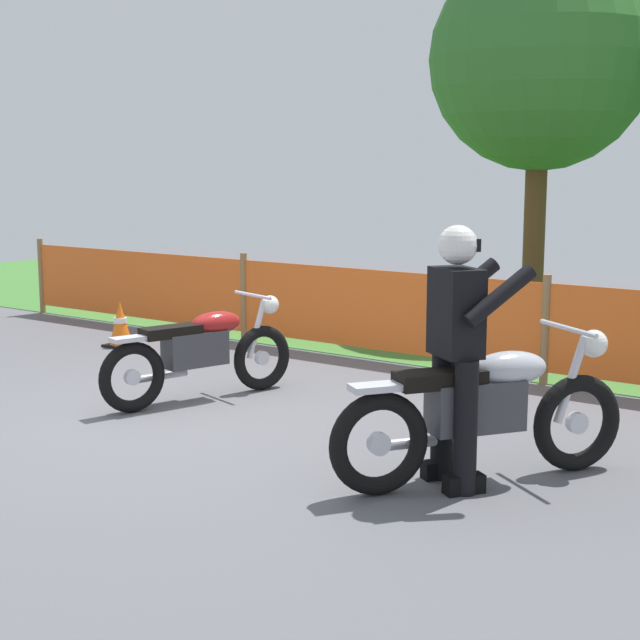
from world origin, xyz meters
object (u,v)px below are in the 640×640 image
(rider_trailing, at_px, (458,347))
(motorcycle_trailing, at_px, (484,410))
(traffic_cone, at_px, (120,324))
(motorcycle_lead, at_px, (201,351))

(rider_trailing, bearing_deg, motorcycle_trailing, 0.57)
(motorcycle_trailing, relative_size, traffic_cone, 3.42)
(motorcycle_lead, relative_size, rider_trailing, 1.11)
(motorcycle_trailing, height_order, traffic_cone, motorcycle_trailing)
(motorcycle_lead, bearing_deg, traffic_cone, 78.52)
(traffic_cone, bearing_deg, rider_trailing, -20.36)
(rider_trailing, xyz_separation_m, traffic_cone, (-5.35, 1.98, -0.66))
(rider_trailing, bearing_deg, traffic_cone, 104.24)
(motorcycle_lead, relative_size, traffic_cone, 3.53)
(motorcycle_lead, distance_m, rider_trailing, 2.99)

